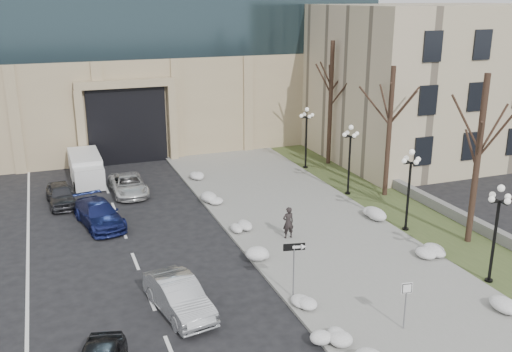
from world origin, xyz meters
The scene contains 28 objects.
sidewalk centered at (3.50, 14.00, 0.06)m, with size 9.00×40.00×0.12m, color gray.
curb centered at (-1.00, 14.00, 0.07)m, with size 0.30×40.00×0.14m, color gray.
grass_strip centered at (10.00, 14.00, 0.05)m, with size 4.00×40.00×0.10m, color #3B4824.
stone_wall centered at (12.00, 16.00, 0.35)m, with size 0.50×30.00×0.70m, color gray.
classical_building centered at (22.00, 27.98, 6.00)m, with size 22.00×18.12×12.00m.
car_b centered at (-5.56, 8.54, 0.74)m, with size 1.56×4.47×1.47m, color #AFB2B7.
car_c centered at (-7.62, 19.42, 0.70)m, with size 1.97×4.83×1.40m, color navy.
car_d centered at (-5.21, 24.42, 0.64)m, with size 2.13×4.63×1.29m, color silver.
car_e centered at (-9.49, 23.76, 0.69)m, with size 1.63×4.04×1.38m, color #323338.
pedestrian centered at (1.67, 13.75, 1.00)m, with size 0.64×0.42×1.76m, color black.
box_truck centered at (-7.58, 28.33, 0.90)m, with size 2.14×5.88×1.86m.
one_way_sign centered at (-0.55, 7.76, 2.19)m, with size 0.99×0.37×2.65m.
keep_sign centered at (2.33, 4.04, 1.55)m, with size 0.45×0.12×2.11m.
snow_clump_c centered at (-0.43, 7.24, 0.30)m, with size 1.10×1.60×0.36m, color white.
snow_clump_d centered at (-0.66, 12.10, 0.30)m, with size 1.10×1.60×0.36m, color white.
snow_clump_e centered at (-0.50, 15.55, 0.30)m, with size 1.10×1.60×0.36m, color white.
snow_clump_f centered at (-0.36, 20.38, 0.30)m, with size 1.10×1.60×0.36m, color white.
snow_clump_g centered at (-0.48, 25.45, 0.30)m, with size 1.10×1.60×0.36m, color white.
snow_clump_i centered at (7.46, 9.23, 0.30)m, with size 1.10×1.60×0.36m, color white.
snow_clump_j centered at (7.65, 14.84, 0.30)m, with size 1.10×1.60×0.36m, color white.
snow_clump_k centered at (-0.83, 4.11, 0.30)m, with size 1.10×1.60×0.36m, color white.
lamppost_a centered at (8.30, 6.00, 3.07)m, with size 1.18×1.18×4.76m.
lamppost_b centered at (8.30, 12.50, 3.07)m, with size 1.18×1.18×4.76m.
lamppost_c centered at (8.30, 19.00, 3.07)m, with size 1.18×1.18×4.76m.
lamppost_d centered at (8.30, 25.50, 3.07)m, with size 1.18×1.18×4.76m.
tree_near centered at (10.50, 10.00, 5.83)m, with size 3.20×3.20×9.00m.
tree_mid centered at (10.50, 18.00, 5.50)m, with size 3.20×3.20×8.50m.
tree_far centered at (10.50, 26.00, 6.15)m, with size 3.20×3.20×9.50m.
Camera 1 is at (-9.98, -12.17, 12.52)m, focal length 40.00 mm.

